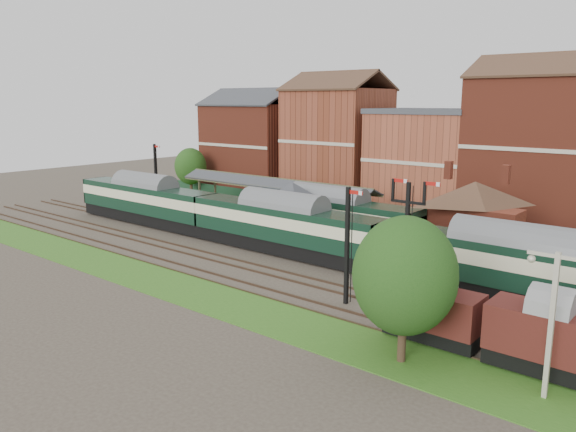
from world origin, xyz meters
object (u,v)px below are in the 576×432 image
Objects in this scene: signal_box at (292,211)px; platform_railcar at (328,215)px; semaphore_bracket at (407,230)px; goods_van_a at (550,336)px; dmu_train at (283,225)px.

platform_railcar is at bearing 61.09° from signal_box.
platform_railcar is (-13.24, 9.00, -2.03)m from semaphore_bracket.
goods_van_a is at bearing -29.76° from semaphore_bracket.
signal_box is 3.76m from platform_railcar.
signal_box is at bearing 159.08° from semaphore_bracket.
dmu_train is 6.50m from platform_railcar.
dmu_train reaches higher than platform_railcar.
dmu_train reaches higher than goods_van_a.
signal_box is at bearing 116.21° from dmu_train.
goods_van_a is (11.37, -6.50, -2.59)m from semaphore_bracket.
signal_box is 0.31× the size of platform_railcar.
semaphore_bracket is at bearing -20.92° from signal_box.
semaphore_bracket reaches higher than platform_railcar.
signal_box reaches higher than platform_railcar.
dmu_train is (-13.44, 2.50, -1.94)m from semaphore_bracket.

